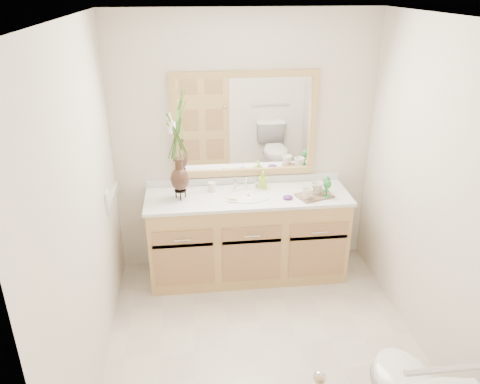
{
  "coord_description": "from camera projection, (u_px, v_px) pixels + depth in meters",
  "views": [
    {
      "loc": [
        -0.51,
        -2.77,
        2.59
      ],
      "look_at": [
        -0.11,
        0.65,
        1.03
      ],
      "focal_mm": 35.0,
      "sensor_mm": 36.0,
      "label": 1
    }
  ],
  "objects": [
    {
      "name": "mug_left",
      "position": [
        307.0,
        193.0,
        4.09
      ],
      "size": [
        0.13,
        0.12,
        0.1
      ],
      "primitive_type": "imported",
      "rotation": [
        0.0,
        0.0,
        0.33
      ],
      "color": "beige",
      "rests_on": "tray"
    },
    {
      "name": "soap_bottle",
      "position": [
        263.0,
        181.0,
        4.31
      ],
      "size": [
        0.09,
        0.09,
        0.15
      ],
      "primitive_type": "imported",
      "rotation": [
        0.0,
        0.0,
        -0.26
      ],
      "color": "#8EC62E",
      "rests_on": "counter"
    },
    {
      "name": "vanity",
      "position": [
        248.0,
        237.0,
        4.39
      ],
      "size": [
        1.8,
        0.55,
        0.8
      ],
      "color": "tan",
      "rests_on": "floor"
    },
    {
      "name": "ceiling",
      "position": [
        273.0,
        18.0,
        2.64
      ],
      "size": [
        2.4,
        2.6,
        0.02
      ],
      "primitive_type": "cube",
      "color": "white",
      "rests_on": "wall_back"
    },
    {
      "name": "soap_dish",
      "position": [
        232.0,
        200.0,
        4.1
      ],
      "size": [
        0.1,
        0.1,
        0.03
      ],
      "color": "beige",
      "rests_on": "counter"
    },
    {
      "name": "tray",
      "position": [
        314.0,
        196.0,
        4.18
      ],
      "size": [
        0.36,
        0.3,
        0.02
      ],
      "primitive_type": "cube",
      "rotation": [
        0.0,
        0.0,
        0.34
      ],
      "color": "brown",
      "rests_on": "counter"
    },
    {
      "name": "tumbler",
      "position": [
        212.0,
        187.0,
        4.27
      ],
      "size": [
        0.07,
        0.07,
        0.09
      ],
      "primitive_type": "cylinder",
      "color": "beige",
      "rests_on": "counter"
    },
    {
      "name": "floor",
      "position": [
        264.0,
        346.0,
        3.63
      ],
      "size": [
        2.6,
        2.6,
        0.0
      ],
      "primitive_type": "plane",
      "color": "beige",
      "rests_on": "ground"
    },
    {
      "name": "flower_vase",
      "position": [
        178.0,
        142.0,
        3.93
      ],
      "size": [
        0.19,
        0.19,
        0.78
      ],
      "rotation": [
        0.0,
        0.0,
        -0.15
      ],
      "color": "black",
      "rests_on": "counter"
    },
    {
      "name": "grab_bar",
      "position": [
        461.0,
        368.0,
        2.17
      ],
      "size": [
        0.55,
        0.03,
        0.03
      ],
      "primitive_type": "cylinder",
      "rotation": [
        0.0,
        1.57,
        0.0
      ],
      "color": "silver",
      "rests_on": "wall_front"
    },
    {
      "name": "mug_right",
      "position": [
        316.0,
        188.0,
        4.18
      ],
      "size": [
        0.14,
        0.14,
        0.11
      ],
      "primitive_type": "imported",
      "rotation": [
        0.0,
        0.0,
        0.47
      ],
      "color": "beige",
      "rests_on": "tray"
    },
    {
      "name": "wall_right",
      "position": [
        437.0,
        199.0,
        3.26
      ],
      "size": [
        0.02,
        2.6,
        2.4
      ],
      "primitive_type": "cube",
      "color": "white",
      "rests_on": "floor"
    },
    {
      "name": "wall_left",
      "position": [
        84.0,
        217.0,
        3.01
      ],
      "size": [
        0.02,
        2.6,
        2.4
      ],
      "primitive_type": "cube",
      "color": "white",
      "rests_on": "floor"
    },
    {
      "name": "purple_dish",
      "position": [
        288.0,
        197.0,
        4.13
      ],
      "size": [
        0.1,
        0.09,
        0.03
      ],
      "primitive_type": "ellipsoid",
      "rotation": [
        0.0,
        0.0,
        -0.12
      ],
      "color": "#4C246C",
      "rests_on": "counter"
    },
    {
      "name": "sink",
      "position": [
        248.0,
        201.0,
        4.21
      ],
      "size": [
        0.38,
        0.34,
        0.23
      ],
      "color": "white",
      "rests_on": "counter"
    },
    {
      "name": "wall_front",
      "position": [
        320.0,
        344.0,
        1.96
      ],
      "size": [
        2.4,
        0.02,
        2.4
      ],
      "primitive_type": "cube",
      "color": "white",
      "rests_on": "floor"
    },
    {
      "name": "counter",
      "position": [
        248.0,
        197.0,
        4.22
      ],
      "size": [
        1.84,
        0.57,
        0.03
      ],
      "primitive_type": "cube",
      "color": "white",
      "rests_on": "vanity"
    },
    {
      "name": "door",
      "position": [
        248.0,
        383.0,
        2.03
      ],
      "size": [
        0.8,
        0.03,
        2.0
      ],
      "primitive_type": "cube",
      "color": "tan",
      "rests_on": "floor"
    },
    {
      "name": "goblet_back",
      "position": [
        327.0,
        181.0,
        4.22
      ],
      "size": [
        0.06,
        0.06,
        0.14
      ],
      "color": "#256F32",
      "rests_on": "tray"
    },
    {
      "name": "wall_back",
      "position": [
        244.0,
        146.0,
        4.31
      ],
      "size": [
        2.4,
        0.02,
        2.4
      ],
      "primitive_type": "cube",
      "color": "white",
      "rests_on": "floor"
    },
    {
      "name": "goblet_front",
      "position": [
        327.0,
        185.0,
        4.1
      ],
      "size": [
        0.07,
        0.07,
        0.16
      ],
      "color": "#256F32",
      "rests_on": "tray"
    },
    {
      "name": "mirror",
      "position": [
        245.0,
        125.0,
        4.21
      ],
      "size": [
        1.32,
        0.04,
        0.97
      ],
      "color": "white",
      "rests_on": "wall_back"
    },
    {
      "name": "switch_plate",
      "position": [
        107.0,
        198.0,
        3.8
      ],
      "size": [
        0.02,
        0.12,
        0.12
      ],
      "primitive_type": "cube",
      "color": "white",
      "rests_on": "wall_left"
    }
  ]
}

